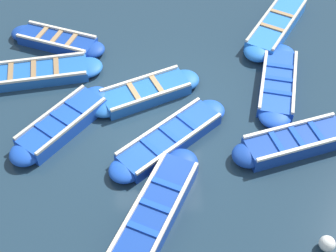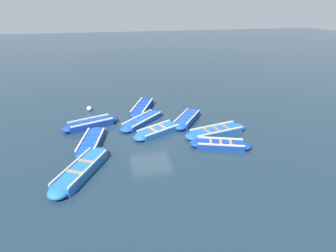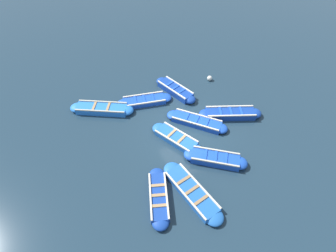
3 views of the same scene
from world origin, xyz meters
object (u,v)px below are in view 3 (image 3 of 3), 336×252
(boat_centre, at_px, (230,114))
(boat_drifting, at_px, (197,122))
(boat_near_quay, at_px, (144,101))
(boat_far_corner, at_px, (102,109))
(boat_tucked, at_px, (215,159))
(boat_outer_left, at_px, (175,90))
(boat_end_of_row, at_px, (176,138))
(boat_outer_right, at_px, (159,197))
(buoy_orange_near, at_px, (210,78))
(boat_bow_out, at_px, (192,192))

(boat_centre, bearing_deg, boat_drifting, 172.15)
(boat_near_quay, distance_m, boat_far_corner, 2.65)
(boat_tucked, xyz_separation_m, boat_centre, (2.56, 2.45, 0.01))
(boat_near_quay, relative_size, boat_outer_left, 1.06)
(boat_end_of_row, xyz_separation_m, boat_outer_right, (-2.26, -2.80, -0.01))
(boat_outer_right, bearing_deg, boat_drifting, 41.65)
(boat_end_of_row, bearing_deg, boat_outer_left, 64.86)
(boat_end_of_row, bearing_deg, boat_near_quay, 96.91)
(boat_tucked, height_order, buoy_orange_near, boat_tucked)
(boat_near_quay, height_order, boat_bow_out, boat_bow_out)
(boat_tucked, height_order, boat_outer_left, boat_outer_left)
(boat_near_quay, height_order, boat_centre, boat_centre)
(boat_near_quay, xyz_separation_m, boat_outer_left, (2.21, 0.09, 0.06))
(boat_bow_out, bearing_deg, boat_tucked, 29.72)
(boat_far_corner, distance_m, boat_centre, 7.73)
(boat_far_corner, bearing_deg, boat_drifting, -35.23)
(boat_near_quay, xyz_separation_m, boat_far_corner, (-2.63, 0.33, 0.04))
(boat_outer_left, height_order, buoy_orange_near, boat_outer_left)
(boat_end_of_row, xyz_separation_m, boat_outer_left, (1.76, 3.76, 0.04))
(boat_drifting, bearing_deg, boat_outer_right, -138.35)
(boat_bow_out, distance_m, boat_drifting, 4.55)
(boat_outer_left, xyz_separation_m, buoy_orange_near, (2.73, 0.20, -0.03))
(boat_far_corner, bearing_deg, boat_bow_out, -72.20)
(boat_far_corner, xyz_separation_m, boat_centre, (6.83, -3.62, 0.01))
(boat_outer_left, distance_m, boat_far_corner, 4.85)
(boat_end_of_row, distance_m, boat_tucked, 2.39)
(boat_outer_left, height_order, boat_drifting, boat_outer_left)
(boat_tucked, distance_m, boat_centre, 3.55)
(boat_outer_left, bearing_deg, boat_near_quay, -177.66)
(boat_far_corner, bearing_deg, boat_outer_left, -2.88)
(boat_far_corner, distance_m, boat_outer_right, 6.85)
(boat_far_corner, bearing_deg, boat_tucked, -54.90)
(boat_tucked, bearing_deg, boat_near_quay, 105.94)
(boat_outer_left, bearing_deg, boat_bow_out, -109.98)
(boat_bow_out, xyz_separation_m, boat_far_corner, (-2.31, 7.20, 0.04))
(boat_far_corner, bearing_deg, boat_end_of_row, -52.47)
(boat_drifting, bearing_deg, boat_far_corner, 144.77)
(boat_end_of_row, distance_m, boat_outer_right, 3.60)
(boat_drifting, xyz_separation_m, buoy_orange_near, (2.85, 3.29, 0.01))
(boat_near_quay, distance_m, boat_outer_left, 2.21)
(boat_outer_left, bearing_deg, boat_drifting, -92.25)
(boat_near_quay, distance_m, buoy_orange_near, 4.94)
(boat_end_of_row, relative_size, boat_near_quay, 0.90)
(boat_outer_right, bearing_deg, boat_near_quay, 74.31)
(boat_near_quay, relative_size, buoy_orange_near, 10.47)
(boat_bow_out, bearing_deg, boat_near_quay, 87.33)
(boat_bow_out, xyz_separation_m, boat_centre, (4.52, 3.57, 0.05))
(boat_near_quay, xyz_separation_m, boat_outer_right, (-1.82, -6.47, 0.01))
(boat_near_quay, bearing_deg, boat_bow_out, -92.67)
(boat_near_quay, relative_size, boat_far_corner, 0.95)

